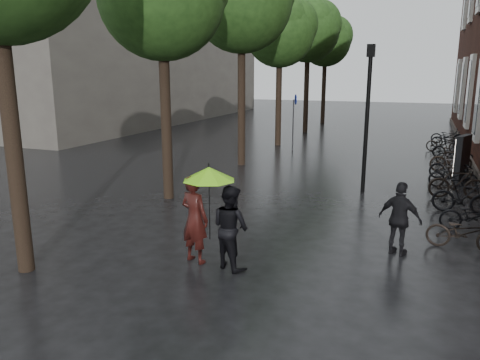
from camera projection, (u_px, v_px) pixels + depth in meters
The scene contains 11 objects.
ground at pixel (175, 333), 7.28m from camera, with size 120.00×120.00×0.00m, color black.
bg_building at pixel (104, 34), 38.88m from camera, with size 16.00×30.00×14.00m, color #47423D.
street_trees at pixel (262, 19), 21.69m from camera, with size 4.33×34.03×8.91m.
person_burgundy at pixel (195, 219), 9.84m from camera, with size 0.69×0.45×1.90m, color black.
person_black at pixel (231, 227), 9.54m from camera, with size 0.85×0.66×1.75m, color black.
lime_umbrella at pixel (209, 174), 9.47m from camera, with size 1.10×1.10×1.62m.
pedestrian_walking at pixel (400, 219), 10.23m from camera, with size 0.97×0.40×1.65m, color black.
parked_bicycles at pixel (453, 163), 18.52m from camera, with size 2.07×18.04×1.04m.
ad_lightbox at pixel (462, 157), 17.43m from camera, with size 0.26×1.12×1.68m.
lamp_post at pixel (368, 105), 15.15m from camera, with size 0.25×0.25×4.82m.
cycle_sign at pixel (294, 114), 23.77m from camera, with size 0.15×0.52×2.85m.
Camera 1 is at (3.32, -5.73, 3.97)m, focal length 35.00 mm.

